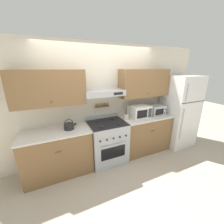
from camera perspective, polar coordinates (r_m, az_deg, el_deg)
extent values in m
plane|color=#B2A38E|center=(3.19, 0.26, -21.93)|extent=(16.00, 16.00, 0.00)
cube|color=beige|center=(3.16, -4.66, 3.74)|extent=(5.20, 0.08, 2.55)
cube|color=brown|center=(2.71, -24.55, 9.04)|extent=(1.25, 0.33, 0.63)
sphere|color=brown|center=(2.57, -23.89, 3.81)|extent=(0.02, 0.02, 0.02)
cube|color=brown|center=(3.39, 13.23, 11.61)|extent=(1.23, 0.33, 0.63)
sphere|color=brown|center=(3.28, 14.83, 7.50)|extent=(0.02, 0.02, 0.02)
cube|color=#ADAFB5|center=(2.90, -3.28, 7.93)|extent=(0.85, 0.37, 0.12)
cube|color=black|center=(2.82, 2.67, 7.67)|extent=(0.20, 0.01, 0.05)
cube|color=brown|center=(3.10, -4.14, 2.30)|extent=(0.34, 0.07, 0.02)
cylinder|color=olive|center=(3.05, -6.55, 2.73)|extent=(0.03, 0.03, 0.06)
cylinder|color=olive|center=(3.07, -5.35, 2.88)|extent=(0.03, 0.03, 0.06)
cylinder|color=olive|center=(3.09, -4.15, 3.01)|extent=(0.03, 0.03, 0.06)
cylinder|color=olive|center=(3.11, -2.98, 3.15)|extent=(0.03, 0.03, 0.06)
cylinder|color=olive|center=(3.14, -1.82, 3.28)|extent=(0.03, 0.03, 0.06)
cube|color=brown|center=(3.01, -21.35, -15.65)|extent=(1.25, 0.60, 0.88)
cube|color=silver|center=(2.80, -22.40, -7.78)|extent=(1.27, 0.62, 0.03)
cylinder|color=brown|center=(2.63, -21.44, -15.26)|extent=(0.10, 0.01, 0.01)
cube|color=brown|center=(3.64, 13.10, -8.78)|extent=(1.23, 0.60, 0.88)
cube|color=silver|center=(3.46, 13.62, -2.01)|extent=(1.26, 0.62, 0.03)
cylinder|color=brown|center=(3.33, 16.58, -7.52)|extent=(0.10, 0.01, 0.01)
cube|color=#ADAFB5|center=(3.14, -1.94, -12.37)|extent=(0.78, 0.64, 0.92)
cube|color=black|center=(2.93, 0.61, -16.57)|extent=(0.53, 0.01, 0.26)
cylinder|color=#ADAFB5|center=(2.81, 0.84, -13.73)|extent=(0.55, 0.02, 0.02)
cube|color=black|center=(2.94, -2.04, -4.49)|extent=(0.78, 0.64, 0.01)
cylinder|color=#232326|center=(2.74, -4.47, -5.94)|extent=(0.11, 0.11, 0.02)
cylinder|color=#232326|center=(2.87, 2.61, -4.72)|extent=(0.11, 0.11, 0.02)
cylinder|color=#232326|center=(3.01, -6.48, -3.76)|extent=(0.11, 0.11, 0.02)
cylinder|color=#232326|center=(3.13, 0.07, -2.75)|extent=(0.11, 0.11, 0.02)
cylinder|color=black|center=(2.66, -4.93, -12.11)|extent=(0.03, 0.02, 0.03)
cylinder|color=black|center=(2.70, -2.06, -11.53)|extent=(0.03, 0.02, 0.03)
cylinder|color=black|center=(2.75, 0.71, -10.95)|extent=(0.03, 0.02, 0.03)
cylinder|color=black|center=(2.80, 3.36, -10.37)|extent=(0.03, 0.02, 0.03)
cylinder|color=black|center=(2.86, 5.90, -9.78)|extent=(0.03, 0.02, 0.03)
cube|color=#ADAFB5|center=(3.18, -4.10, -1.86)|extent=(0.78, 0.04, 0.08)
cube|color=white|center=(4.10, 25.94, 0.27)|extent=(0.79, 0.74, 1.86)
cube|color=black|center=(3.80, 30.83, 3.53)|extent=(0.79, 0.01, 0.01)
cylinder|color=#ADAFB5|center=(3.51, 28.81, 7.22)|extent=(0.02, 0.02, 0.41)
cylinder|color=#ADAFB5|center=(3.71, 27.03, -4.69)|extent=(0.02, 0.02, 0.78)
cylinder|color=#232326|center=(2.78, -17.42, -5.83)|extent=(0.19, 0.19, 0.10)
ellipsoid|color=#232326|center=(2.76, -17.52, -4.85)|extent=(0.18, 0.18, 0.06)
sphere|color=black|center=(2.75, -17.60, -4.09)|extent=(0.02, 0.02, 0.02)
cylinder|color=#232326|center=(2.78, -15.61, -5.28)|extent=(0.12, 0.04, 0.10)
torus|color=black|center=(2.76, -17.55, -4.51)|extent=(0.17, 0.01, 0.17)
cube|color=white|center=(3.33, 11.32, 0.24)|extent=(0.45, 0.37, 0.28)
cube|color=black|center=(3.16, 12.50, -0.84)|extent=(0.27, 0.01, 0.18)
cube|color=#38383D|center=(3.28, 15.54, -0.34)|extent=(0.09, 0.01, 0.20)
cylinder|color=silver|center=(3.15, 5.90, -2.07)|extent=(0.11, 0.11, 0.12)
cylinder|color=olive|center=(3.09, 5.74, 0.23)|extent=(0.01, 0.05, 0.16)
cylinder|color=#28282B|center=(3.11, 6.05, 0.33)|extent=(0.01, 0.04, 0.16)
cylinder|color=#B2B2B7|center=(3.12, 6.25, 0.41)|extent=(0.01, 0.03, 0.16)
cube|color=#ADAFB5|center=(3.62, 17.87, 0.78)|extent=(0.37, 0.30, 0.24)
cube|color=black|center=(3.50, 19.17, 0.04)|extent=(0.24, 0.01, 0.14)
cylinder|color=black|center=(3.60, 21.29, 1.02)|extent=(0.03, 0.01, 0.03)
cylinder|color=black|center=(3.62, 21.14, -0.29)|extent=(0.03, 0.01, 0.03)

